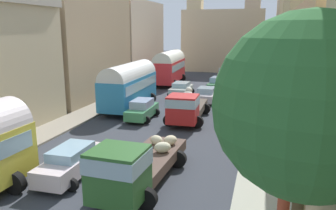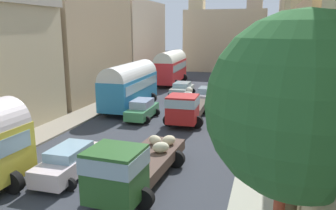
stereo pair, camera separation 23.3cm
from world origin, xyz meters
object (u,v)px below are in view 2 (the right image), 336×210
object	(u,v)px
car_2	(225,75)
car_4	(142,109)
pedestrian_2	(269,106)
car_1	(218,84)
pedestrian_1	(260,146)
cargo_truck_0	(132,165)
pedestrian_4	(272,90)
car_0	(207,95)
cargo_truck_1	(186,106)
car_5	(182,89)
parked_bus_2	(171,66)
parked_bus_1	(130,84)
car_3	(70,161)

from	to	relation	value
car_2	car_4	distance (m)	23.12
car_4	pedestrian_2	size ratio (longest dim) A/B	2.37
car_1	pedestrian_1	xyz separation A→B (m)	(5.13, -20.49, 0.17)
cargo_truck_0	pedestrian_4	world-z (taller)	cargo_truck_0
cargo_truck_0	car_2	bearing A→B (deg)	90.25
car_1	pedestrian_4	distance (m)	6.61
cargo_truck_0	car_0	xyz separation A→B (m)	(-0.08, 19.09, -0.52)
car_0	cargo_truck_1	bearing A→B (deg)	-92.12
car_5	pedestrian_1	xyz separation A→B (m)	(8.57, -17.08, 0.27)
parked_bus_2	car_1	distance (m)	7.79
parked_bus_1	cargo_truck_1	bearing A→B (deg)	-27.58
car_1	car_2	size ratio (longest dim) A/B	1.15
cargo_truck_1	car_5	xyz separation A→B (m)	(-2.92, 10.28, -0.53)
car_4	pedestrian_4	bearing A→B (deg)	47.10
car_4	pedestrian_2	world-z (taller)	pedestrian_2
car_5	parked_bus_2	bearing A→B (deg)	115.39
car_1	pedestrian_4	size ratio (longest dim) A/B	2.61
cargo_truck_1	car_4	world-z (taller)	cargo_truck_1
cargo_truck_0	car_0	bearing A→B (deg)	90.23
cargo_truck_0	pedestrian_4	bearing A→B (deg)	74.81
car_0	pedestrian_4	size ratio (longest dim) A/B	2.20
pedestrian_4	parked_bus_1	bearing A→B (deg)	-148.55
pedestrian_4	pedestrian_1	bearing A→B (deg)	-92.44
parked_bus_1	car_5	xyz separation A→B (m)	(3.02, 7.17, -1.53)
car_5	pedestrian_4	bearing A→B (deg)	2.28
cargo_truck_1	pedestrian_1	bearing A→B (deg)	-50.34
parked_bus_1	car_0	world-z (taller)	parked_bus_1
car_1	car_4	distance (m)	14.35
parked_bus_1	pedestrian_1	world-z (taller)	parked_bus_1
car_5	pedestrian_1	world-z (taller)	pedestrian_1
parked_bus_1	cargo_truck_0	bearing A→B (deg)	-66.78
car_1	car_4	xyz separation A→B (m)	(-4.09, -13.76, -0.05)
car_2	car_4	xyz separation A→B (m)	(-3.78, -22.80, -0.02)
parked_bus_1	pedestrian_4	size ratio (longest dim) A/B	5.01
parked_bus_2	car_2	distance (m)	8.60
pedestrian_2	cargo_truck_0	bearing A→B (deg)	-111.41
car_0	car_3	xyz separation A→B (m)	(-3.42, -18.47, 0.03)
cargo_truck_1	pedestrian_2	world-z (taller)	cargo_truck_1
parked_bus_1	cargo_truck_0	size ratio (longest dim) A/B	1.16
pedestrian_2	car_2	bearing A→B (deg)	106.76
car_0	pedestrian_4	xyz separation A→B (m)	(6.11, 3.14, 0.22)
pedestrian_1	car_1	bearing A→B (deg)	104.06
cargo_truck_0	car_3	size ratio (longest dim) A/B	1.67
car_3	pedestrian_2	world-z (taller)	pedestrian_2
parked_bus_2	pedestrian_4	distance (m)	14.32
parked_bus_2	cargo_truck_0	distance (m)	29.60
cargo_truck_0	pedestrian_1	size ratio (longest dim) A/B	4.23
cargo_truck_0	car_4	xyz separation A→B (m)	(-3.93, 11.50, -0.48)
parked_bus_2	pedestrian_2	distance (m)	18.83
pedestrian_1	parked_bus_2	bearing A→B (deg)	116.28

